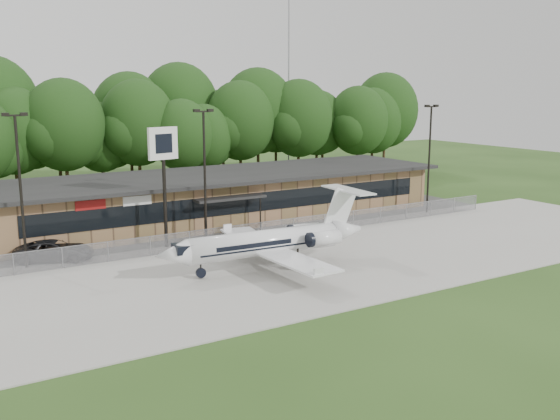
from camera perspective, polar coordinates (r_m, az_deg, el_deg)
ground at (r=37.58m, az=11.04°, el=-7.35°), size 160.00×160.00×0.00m
apron at (r=43.53m, az=3.97°, el=-4.54°), size 64.00×18.00×0.08m
parking_lot at (r=53.06m, az=-3.17°, el=-1.68°), size 50.00×9.00×0.06m
terminal at (r=56.53m, az=-5.31°, el=1.30°), size 41.00×11.65×4.30m
fence at (r=49.06m, az=-0.71°, el=-1.83°), size 46.00×0.04×1.52m
treeline at (r=72.53m, az=-11.67°, el=7.52°), size 72.00×12.00×15.00m
radio_mast at (r=87.44m, az=0.80°, el=11.60°), size 0.20×0.20×25.00m
light_pole_left at (r=43.59m, az=-22.69°, el=2.62°), size 1.55×0.30×10.23m
light_pole_mid at (r=47.21m, az=-6.91°, el=3.99°), size 1.55×0.30×10.23m
light_pole_right at (r=60.33m, az=13.51°, el=5.31°), size 1.55×0.30×10.23m
business_jet at (r=40.87m, az=-0.80°, el=-3.00°), size 14.94×13.30×5.03m
suv at (r=45.76m, az=-19.94°, el=-3.52°), size 5.77×4.27×1.46m
pole_sign at (r=46.21m, az=-10.62°, el=4.85°), size 2.36×0.72×8.99m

